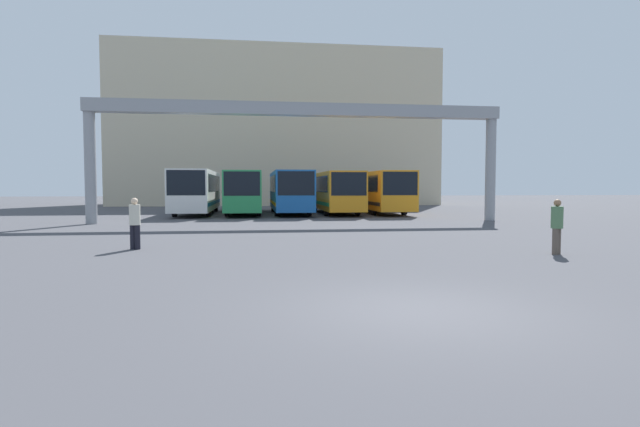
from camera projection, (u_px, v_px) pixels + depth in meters
name	position (u px, v px, depth m)	size (l,w,h in m)	color
ground_plane	(420.00, 311.00, 8.14)	(200.00, 200.00, 0.00)	#47474C
building_backdrop	(277.00, 131.00, 57.53)	(35.20, 12.00, 16.89)	beige
overhead_gantry	(301.00, 124.00, 28.17)	(23.38, 0.80, 6.73)	gray
bus_slot_0	(197.00, 189.00, 36.65)	(2.57, 12.02, 3.14)	silver
bus_slot_1	(244.00, 190.00, 36.86)	(2.48, 11.52, 3.07)	#268C4C
bus_slot_2	(290.00, 190.00, 37.35)	(2.59, 11.60, 3.10)	#1959A5
bus_slot_3	(335.00, 190.00, 37.76)	(2.55, 11.52, 3.06)	orange
bus_slot_4	(377.00, 190.00, 38.63)	(2.57, 12.38, 3.10)	orange
pedestrian_near_left	(557.00, 225.00, 14.86)	(0.34, 0.34, 1.65)	brown
pedestrian_near_center	(135.00, 222.00, 16.06)	(0.35, 0.35, 1.66)	black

